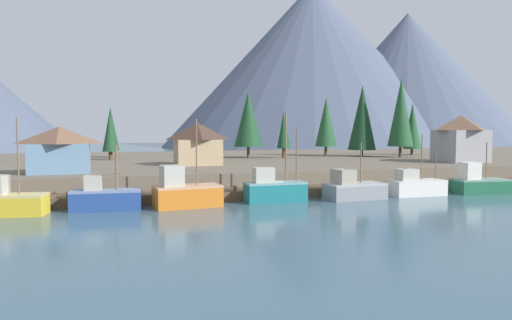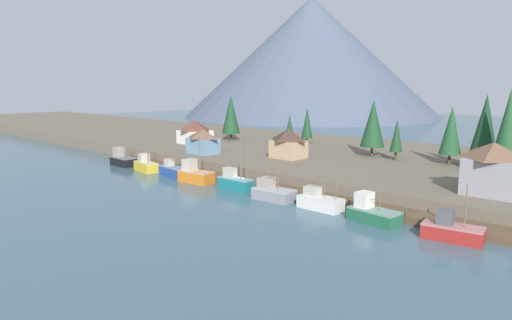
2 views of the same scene
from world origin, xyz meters
TOP-DOWN VIEW (x-y plane):
  - ground_plane at (0.00, 20.00)m, footprint 400.00×400.00m
  - dock at (0.00, 1.99)m, footprint 80.00×4.00m
  - shoreline_bank at (0.00, 32.00)m, footprint 400.00×56.00m
  - mountain_central_peak at (67.98, 146.31)m, footprint 130.15×130.15m
  - mountain_east_peak at (105.80, 131.73)m, footprint 101.03×101.03m
  - fishing_boat_yellow at (-24.81, -1.91)m, footprint 6.60×3.58m
  - fishing_boat_blue at (-16.70, -1.52)m, footprint 6.43×2.82m
  - fishing_boat_orange at (-9.45, -2.03)m, footprint 6.58×3.67m
  - fishing_boat_teal at (-0.25, -1.30)m, footprint 6.31×2.38m
  - fishing_boat_grey at (8.35, -1.94)m, footprint 6.46×3.53m
  - fishing_boat_white at (16.38, -1.46)m, footprint 6.26×2.65m
  - fishing_boat_green at (24.56, -1.86)m, footprint 6.50×3.48m
  - house_grey at (33.95, 12.38)m, footprint 6.66×6.05m
  - house_tan at (-4.73, 18.00)m, footprint 6.31×5.42m
  - house_blue at (-21.64, 10.23)m, footprint 6.64×4.60m
  - conifer_near_left at (32.27, 25.39)m, footprint 4.38×4.38m
  - conifer_near_right at (6.30, 31.39)m, footprint 4.86×4.86m
  - conifer_mid_left at (-16.22, 39.67)m, footprint 2.82×2.82m
  - conifer_mid_right at (27.56, 30.42)m, footprint 5.05×5.05m
  - conifer_back_left at (-16.35, 32.87)m, footprint 2.41×2.41m
  - conifer_centre at (38.90, 31.47)m, footprint 3.44×3.44m
  - conifer_far_left at (21.35, 32.49)m, footprint 3.88×3.88m
  - conifer_far_right at (12.19, 29.89)m, footprint 2.32×2.32m

SIDE VIEW (x-z plane):
  - ground_plane at x=0.00m, z-range -1.00..0.00m
  - dock at x=0.00m, z-range -0.30..1.30m
  - fishing_boat_white at x=16.38m, z-range -2.32..4.51m
  - fishing_boat_blue at x=-16.70m, z-range -1.89..4.10m
  - fishing_boat_grey at x=8.35m, z-range -1.88..4.13m
  - fishing_boat_green at x=24.56m, z-range -1.76..4.12m
  - fishing_boat_yellow at x=-24.81m, z-range -3.03..5.39m
  - shoreline_bank at x=0.00m, z-range 0.00..2.50m
  - fishing_boat_teal at x=-0.25m, z-range -3.28..5.82m
  - fishing_boat_orange at x=-9.45m, z-range -2.82..5.62m
  - house_blue at x=-21.64m, z-range 2.56..7.76m
  - house_tan at x=-4.73m, z-range 2.57..8.37m
  - house_grey at x=33.95m, z-range 2.57..9.54m
  - conifer_back_left at x=-16.35m, z-range 3.14..10.51m
  - conifer_far_right at x=12.19m, z-range 3.28..11.28m
  - conifer_mid_left at x=-16.22m, z-range 3.10..11.92m
  - conifer_centre at x=38.90m, z-range 3.08..12.94m
  - conifer_far_left at x=21.35m, z-range 3.38..14.00m
  - conifer_near_right at x=6.30m, z-range 3.46..14.81m
  - conifer_mid_right at x=27.56m, z-range 3.08..15.92m
  - conifer_near_left at x=32.27m, z-range 3.46..17.31m
  - mountain_east_peak at x=105.80m, z-range 0.00..57.02m
  - mountain_central_peak at x=67.98m, z-range 0.00..70.27m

